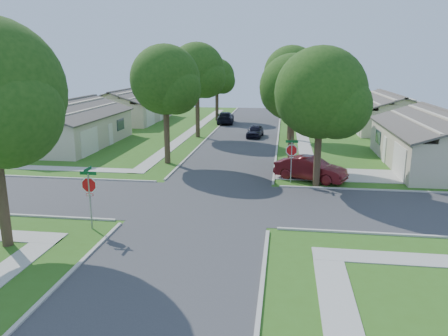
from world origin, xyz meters
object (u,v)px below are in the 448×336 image
stop_sign_ne (292,152)px  tree_e_near (294,91)px  tree_e_mid (292,76)px  house_nw_near (67,129)px  house_nw_far (130,109)px  house_ne_near (443,146)px  car_curb_east (255,131)px  tree_w_mid (198,73)px  car_curb_west (225,118)px  house_ne_far (389,116)px  tree_ne_corner (322,97)px  car_driveway (311,169)px  stop_sign_sw (89,188)px  tree_w_far (217,78)px  tree_e_far (291,75)px  tree_w_near (166,83)px

stop_sign_ne → tree_e_near: (0.05, 4.31, 3.61)m
stop_sign_ne → tree_e_mid: 16.84m
house_nw_near → house_nw_far: same height
house_ne_near → car_curb_east: (-14.79, 10.73, -0.89)m
tree_w_mid → car_curb_west: tree_w_mid is taller
stop_sign_ne → house_ne_near: (11.29, 6.30, -0.51)m
house_ne_far → tree_w_mid: bearing=-158.8°
tree_w_mid → car_curb_east: tree_w_mid is taller
tree_e_near → tree_w_mid: size_ratio=0.87×
tree_ne_corner → house_ne_near: 12.47m
stop_sign_ne → car_driveway: stop_sign_ne is taller
tree_e_mid → car_curb_east: 6.69m
car_driveway → stop_sign_ne: bearing=146.0°
stop_sign_sw → stop_sign_ne: (9.40, 9.40, 0.00)m
house_ne_far → tree_w_far: bearing=166.4°
tree_w_far → house_ne_near: size_ratio=0.59×
tree_ne_corner → house_nw_near: 25.15m
tree_e_mid → tree_e_far: size_ratio=1.06×
tree_ne_corner → house_nw_far: bearing=128.8°
house_ne_near → house_nw_far: size_ratio=1.00×
tree_e_near → car_curb_east: 14.12m
house_nw_far → tree_e_far: bearing=5.5°
tree_e_mid → house_ne_far: size_ratio=0.68×
house_nw_far → stop_sign_sw: bearing=-72.9°
tree_w_far → house_nw_near: tree_w_far is taller
stop_sign_ne → tree_w_near: tree_w_near is taller
tree_e_mid → tree_ne_corner: size_ratio=1.06×
tree_e_far → car_driveway: bearing=-87.5°
stop_sign_sw → tree_w_far: size_ratio=0.37×
stop_sign_sw → house_ne_far: 39.55m
car_driveway → house_ne_near: bearing=-36.8°
tree_w_near → car_curb_west: size_ratio=1.79×
tree_ne_corner → house_nw_far: (-22.35, 27.79, -4.08)m
tree_e_mid → house_ne_far: 14.58m
car_driveway → car_curb_east: bearing=40.8°
house_ne_near → car_curb_west: size_ratio=2.72×
tree_w_mid → house_ne_near: 23.46m
stop_sign_ne → tree_e_far: 29.57m
tree_w_mid → car_curb_east: 8.30m
tree_e_near → tree_ne_corner: tree_ne_corner is taller
stop_sign_sw → house_nw_near: bearing=119.8°
tree_e_far → house_ne_far: 13.09m
tree_e_mid → house_nw_near: 22.12m
stop_sign_sw → tree_w_near: (0.06, 13.71, 4.08)m
tree_e_far → car_curb_east: size_ratio=2.37×
tree_w_near → house_ne_near: 21.24m
tree_ne_corner → house_ne_near: (9.63, 6.79, -4.08)m
tree_w_mid → house_ne_far: size_ratio=0.70×
tree_e_mid → tree_w_far: size_ratio=1.15×
tree_e_far → house_nw_near: (-20.75, -19.01, -4.46)m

